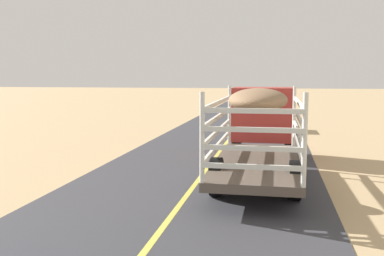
# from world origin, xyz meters

# --- Properties ---
(livestock_truck) EXTENTS (2.53, 9.70, 3.02)m
(livestock_truck) POSITION_xyz_m (1.91, 14.24, 1.79)
(livestock_truck) COLOR #B2332D
(livestock_truck) RESTS_ON road_surface
(car_far) EXTENTS (1.80, 4.40, 1.46)m
(car_far) POSITION_xyz_m (1.57, 25.87, 0.69)
(car_far) COLOR silver
(car_far) RESTS_ON road_surface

